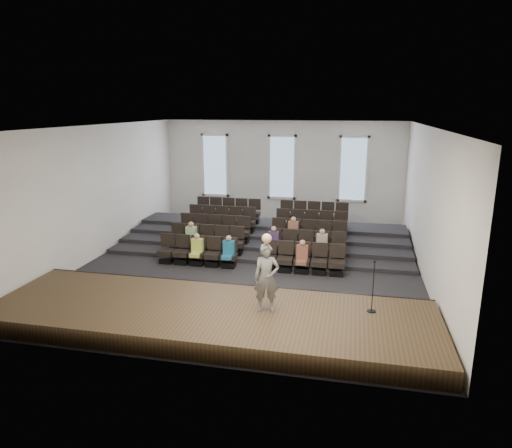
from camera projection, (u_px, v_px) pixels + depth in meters
The scene contains 14 objects.
ground at pixel (252, 263), 16.97m from camera, with size 14.00×14.00×0.00m, color black.
ceiling at pixel (252, 126), 15.72m from camera, with size 12.00×14.00×0.02m, color white.
wall_back at pixel (282, 171), 22.99m from camera, with size 12.00×0.04×5.00m, color white.
wall_front at pixel (180, 259), 9.70m from camera, with size 12.00×0.04×5.00m, color white.
wall_left at pixel (100, 191), 17.56m from camera, with size 0.04×14.00×5.00m, color white.
wall_right at pixel (429, 205), 15.12m from camera, with size 0.04×14.00×5.00m, color white.
stage at pixel (210, 317), 12.08m from camera, with size 11.80×3.60×0.50m, color #42311C.
stage_lip at pixel (228, 291), 13.75m from camera, with size 11.80×0.06×0.52m, color black.
risers at pixel (268, 235), 19.92m from camera, with size 11.80×4.80×0.60m.
seating_rows at pixel (260, 235), 18.26m from camera, with size 6.80×4.70×1.67m.
windows at pixel (282, 167), 22.88m from camera, with size 8.44×0.10×3.24m.
audience at pixel (258, 242), 16.88m from camera, with size 5.45×2.64×1.10m.
speaker at pixel (266, 278), 11.69m from camera, with size 0.65×0.43×1.79m, color #615F5C.
mic_stand at pixel (372, 297), 11.72m from camera, with size 0.23×0.23×1.39m.
Camera 1 is at (3.51, -15.68, 5.65)m, focal length 32.00 mm.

